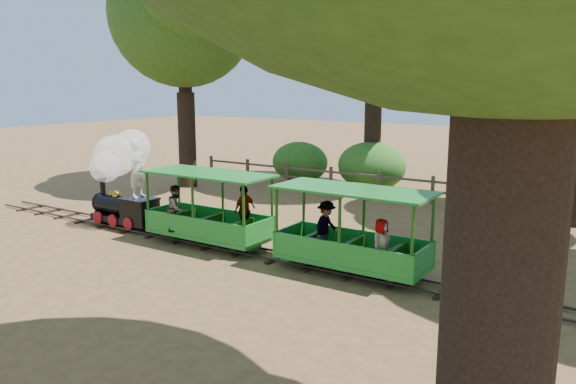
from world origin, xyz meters
The scene contains 10 objects.
ground centered at (0.00, 0.00, 0.00)m, with size 90.00×90.00×0.00m, color #9A6B42.
track centered at (0.00, 0.00, 0.07)m, with size 22.00×1.00×0.10m.
locomotive centered at (-5.54, 0.08, 1.65)m, with size 2.54×1.20×2.92m.
carriage_front centered at (-2.14, -0.02, 0.78)m, with size 3.47×1.45×1.80m.
carriage_rear centered at (1.87, 0.00, 0.77)m, with size 3.47×1.42×1.80m.
oak_nw centered at (-8.53, 6.08, 7.07)m, with size 7.12×6.27×9.65m.
fence centered at (0.00, 8.00, 0.58)m, with size 18.10×0.10×1.00m.
shrub_west centered at (-5.21, 9.30, 0.86)m, with size 2.49×1.91×1.72m, color #2D6B1E.
shrub_mid_w centered at (-1.92, 9.30, 0.95)m, with size 2.75×2.12×1.90m, color #2D6B1E.
shrub_mid_e centered at (2.96, 9.30, 0.68)m, with size 1.96×1.51×1.36m, color #2D6B1E.
Camera 1 is at (7.23, -10.60, 4.11)m, focal length 35.00 mm.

